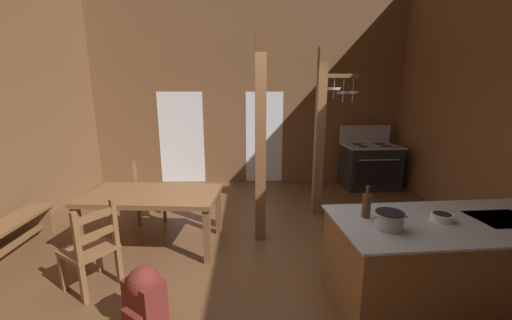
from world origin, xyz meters
TOP-DOWN VIEW (x-y plane):
  - ground_plane at (0.00, 0.00)m, footprint 7.63×7.64m
  - wall_back at (0.00, 3.49)m, footprint 7.63×0.14m
  - glazed_door_back_left at (-1.54, 3.42)m, footprint 1.00×0.01m
  - glazed_panel_back_right at (0.34, 3.42)m, footprint 0.84×0.01m
  - kitchen_island at (1.82, -0.82)m, footprint 2.21×1.09m
  - stove_range at (2.60, 2.87)m, footprint 1.17×0.86m
  - support_post_with_pot_rack at (1.16, 1.45)m, footprint 0.68×0.23m
  - support_post_center at (0.13, 0.60)m, footprint 0.14×0.14m
  - dining_table at (-1.29, 0.44)m, footprint 1.77×1.04m
  - ladderback_chair_near_window at (-1.65, -0.45)m, footprint 0.61×0.61m
  - ladderback_chair_by_post at (-1.67, 1.27)m, footprint 0.57×0.57m
  - backpack at (-0.93, -1.03)m, footprint 0.39×0.38m
  - stockpot_on_counter at (1.14, -0.96)m, footprint 0.30×0.23m
  - mixing_bowl_on_counter at (1.69, -0.82)m, footprint 0.18×0.18m
  - bottle_tall_on_counter at (1.04, -0.72)m, footprint 0.08×0.08m

SIDE VIEW (x-z plane):
  - ground_plane at x=0.00m, z-range -0.10..0.00m
  - backpack at x=-0.93m, z-range 0.02..0.61m
  - kitchen_island at x=1.82m, z-range 0.00..0.88m
  - ladderback_chair_near_window at x=-1.65m, z-range -0.02..0.93m
  - ladderback_chair_by_post at x=-1.67m, z-range -0.02..0.93m
  - stove_range at x=2.60m, z-range -0.18..1.14m
  - dining_table at x=-1.29m, z-range 0.28..1.02m
  - mixing_bowl_on_counter at x=1.69m, z-range 0.88..0.95m
  - stockpot_on_counter at x=1.14m, z-range 0.88..1.03m
  - bottle_tall_on_counter at x=1.04m, z-range 0.85..1.15m
  - glazed_door_back_left at x=-1.54m, z-range 0.00..2.05m
  - glazed_panel_back_right at x=0.34m, z-range 0.00..2.05m
  - support_post_center at x=0.13m, z-range 0.00..2.69m
  - support_post_with_pot_rack at x=1.16m, z-range 0.11..2.80m
  - wall_back at x=0.00m, z-range 0.00..4.34m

